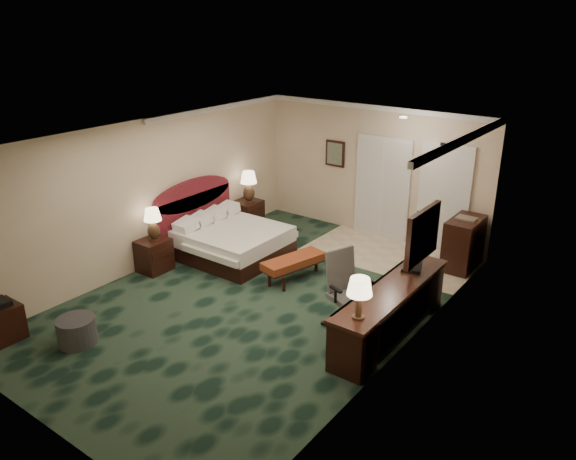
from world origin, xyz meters
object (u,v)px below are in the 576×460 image
Objects in this scene: bed_bench at (294,268)px; desk at (390,311)px; nightstand_near at (154,255)px; side_table at (2,323)px; bed at (233,243)px; lamp_near at (153,224)px; tv at (414,245)px; nightstand_far at (247,215)px; ottoman at (77,331)px; lamp_far at (249,187)px; minibar at (463,244)px; desk_chair at (351,294)px.

desk reaches higher than bed_bench.
nightstand_near reaches higher than side_table.
bed is 1.59m from lamp_near.
desk is 1.08m from tv.
nightstand_far reaches higher than nightstand_near.
side_table is (-0.95, -0.57, 0.07)m from ottoman.
nightstand_near is at bearing -91.26° from lamp_far.
desk is (4.38, -2.05, -0.58)m from lamp_far.
tv is (4.36, 4.16, 0.88)m from side_table.
bed is 3.32× the size of ottoman.
tv is at bearing -91.70° from minibar.
nightstand_near is 0.22× the size of desk.
side_table is (0.01, -2.88, -0.62)m from lamp_near.
minibar is (3.70, 2.12, 0.19)m from bed.
desk is at bearing -11.54° from bed.
minibar reaches higher than nightstand_near.
nightstand_near is 4.47m from desk.
nightstand_far is (-0.73, 1.27, 0.03)m from bed.
nightstand_near is 1.01× the size of lamp_near.
ottoman is 4.48m from desk.
bed is 1.85× the size of tv.
ottoman is 0.57× the size of minibar.
desk_chair is 3.17m from minibar.
desk is at bearing -2.35° from bed_bench.
desk_chair reaches higher than bed_bench.
desk_chair reaches higher than nightstand_near.
lamp_near is 2.61m from bed_bench.
minibar reaches higher than desk.
minibar reaches higher than bed_bench.
nightstand_far is 0.66× the size of tv.
lamp_near is 2.60m from ottoman.
nightstand_far is 4.86m from desk.
minibar is at bearing 58.66° from ottoman.
tv reaches higher than lamp_near.
lamp_near is at bearing -90.29° from nightstand_far.
tv is (4.37, 1.28, 0.26)m from lamp_near.
bed_bench is 2.23× the size of side_table.
minibar is (4.44, 3.43, 0.18)m from nightstand_near.
tv is (-0.05, 0.76, 0.76)m from desk.
ottoman is at bearing -66.89° from nightstand_near.
desk_chair is (-0.51, -0.25, 0.22)m from desk.
desk is at bearing -24.57° from nightstand_far.
desk_chair is at bearing -30.80° from lamp_far.
ottoman is 0.20× the size of desk.
lamp_far is 0.67× the size of tv.
bed_bench is at bearing 61.53° from side_table.
nightstand_far is at bearing 89.71° from lamp_near.
lamp_near is at bearing -91.16° from lamp_far.
nightstand_far is at bearing 145.14° from tv.
minibar reaches higher than nightstand_far.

